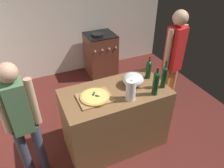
# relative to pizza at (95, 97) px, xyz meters

# --- Properties ---
(ground_plane) EXTENTS (4.41, 3.65, 0.02)m
(ground_plane) POSITION_rel_pizza_xyz_m (0.24, 0.79, -0.95)
(ground_plane) COLOR #511E19
(kitchen_wall_rear) EXTENTS (4.41, 0.10, 2.60)m
(kitchen_wall_rear) POSITION_rel_pizza_xyz_m (0.24, 2.37, 0.36)
(kitchen_wall_rear) COLOR silver
(kitchen_wall_rear) RESTS_ON ground_plane
(counter) EXTENTS (1.34, 0.70, 0.91)m
(counter) POSITION_rel_pizza_xyz_m (0.28, 0.03, -0.49)
(counter) COLOR brown
(counter) RESTS_ON ground_plane
(cutting_board) EXTENTS (0.40, 0.32, 0.02)m
(cutting_board) POSITION_rel_pizza_xyz_m (-0.00, -0.00, -0.02)
(cutting_board) COLOR #9E7247
(cutting_board) RESTS_ON counter
(pizza) EXTENTS (0.35, 0.35, 0.03)m
(pizza) POSITION_rel_pizza_xyz_m (0.00, 0.00, 0.00)
(pizza) COLOR tan
(pizza) RESTS_ON cutting_board
(mixing_bowl) EXTENTS (0.27, 0.27, 0.17)m
(mixing_bowl) POSITION_rel_pizza_xyz_m (0.55, 0.07, 0.05)
(mixing_bowl) COLOR #B2B2B7
(mixing_bowl) RESTS_ON counter
(paper_towel_roll) EXTENTS (0.12, 0.12, 0.26)m
(paper_towel_roll) POSITION_rel_pizza_xyz_m (0.38, -0.18, 0.10)
(paper_towel_roll) COLOR white
(paper_towel_roll) RESTS_ON counter
(wine_bottle_clear) EXTENTS (0.07, 0.07, 0.37)m
(wine_bottle_clear) POSITION_rel_pizza_xyz_m (0.69, -0.21, 0.14)
(wine_bottle_clear) COLOR #143819
(wine_bottle_clear) RESTS_ON counter
(wine_bottle_amber) EXTENTS (0.07, 0.07, 0.32)m
(wine_bottle_amber) POSITION_rel_pizza_xyz_m (0.82, 0.14, 0.11)
(wine_bottle_amber) COLOR #143819
(wine_bottle_amber) RESTS_ON counter
(wine_bottle_green) EXTENTS (0.06, 0.06, 0.37)m
(wine_bottle_green) POSITION_rel_pizza_xyz_m (0.87, -0.13, 0.13)
(wine_bottle_green) COLOR #143819
(wine_bottle_green) RESTS_ON counter
(stove) EXTENTS (0.60, 0.58, 0.93)m
(stove) POSITION_rel_pizza_xyz_m (0.85, 1.97, -0.49)
(stove) COLOR brown
(stove) RESTS_ON ground_plane
(person_in_stripes) EXTENTS (0.37, 0.21, 1.58)m
(person_in_stripes) POSITION_rel_pizza_xyz_m (-0.81, -0.03, -0.04)
(person_in_stripes) COLOR #383D4C
(person_in_stripes) RESTS_ON ground_plane
(person_in_red) EXTENTS (0.37, 0.24, 1.73)m
(person_in_red) POSITION_rel_pizza_xyz_m (1.33, 0.27, 0.06)
(person_in_red) COLOR #D88C4C
(person_in_red) RESTS_ON ground_plane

